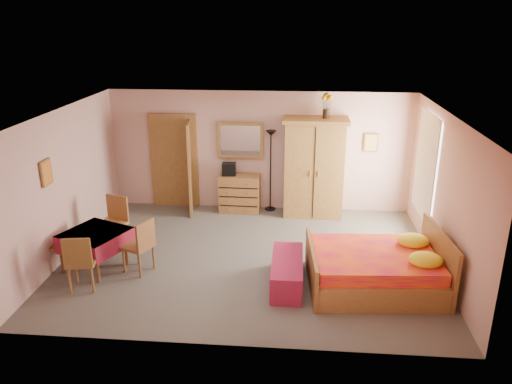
# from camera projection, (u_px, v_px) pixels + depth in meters

# --- Properties ---
(floor) EXTENTS (6.50, 6.50, 0.00)m
(floor) POSITION_uv_depth(u_px,v_px,m) (249.00, 258.00, 8.90)
(floor) COLOR #68635B
(floor) RESTS_ON ground
(ceiling) EXTENTS (6.50, 6.50, 0.00)m
(ceiling) POSITION_uv_depth(u_px,v_px,m) (248.00, 113.00, 8.02)
(ceiling) COLOR brown
(ceiling) RESTS_ON wall_back
(wall_back) EXTENTS (6.50, 0.10, 2.60)m
(wall_back) POSITION_uv_depth(u_px,v_px,m) (260.00, 151.00, 10.81)
(wall_back) COLOR #CE9F95
(wall_back) RESTS_ON floor
(wall_front) EXTENTS (6.50, 0.10, 2.60)m
(wall_front) POSITION_uv_depth(u_px,v_px,m) (228.00, 257.00, 6.12)
(wall_front) COLOR #CE9F95
(wall_front) RESTS_ON floor
(wall_left) EXTENTS (0.10, 5.00, 2.60)m
(wall_left) POSITION_uv_depth(u_px,v_px,m) (64.00, 184.00, 8.73)
(wall_left) COLOR #CE9F95
(wall_left) RESTS_ON floor
(wall_right) EXTENTS (0.10, 5.00, 2.60)m
(wall_right) POSITION_uv_depth(u_px,v_px,m) (445.00, 195.00, 8.20)
(wall_right) COLOR #CE9F95
(wall_right) RESTS_ON floor
(doorway) EXTENTS (1.06, 0.12, 2.15)m
(doorway) POSITION_uv_depth(u_px,v_px,m) (174.00, 162.00, 11.03)
(doorway) COLOR #9E6B35
(doorway) RESTS_ON floor
(window) EXTENTS (0.08, 1.40, 1.95)m
(window) POSITION_uv_depth(u_px,v_px,m) (426.00, 165.00, 9.28)
(window) COLOR white
(window) RESTS_ON wall_right
(picture_left) EXTENTS (0.04, 0.32, 0.42)m
(picture_left) POSITION_uv_depth(u_px,v_px,m) (46.00, 173.00, 8.03)
(picture_left) COLOR orange
(picture_left) RESTS_ON wall_left
(picture_back) EXTENTS (0.30, 0.04, 0.40)m
(picture_back) POSITION_uv_depth(u_px,v_px,m) (371.00, 143.00, 10.51)
(picture_back) COLOR #D8BF59
(picture_back) RESTS_ON wall_back
(chest_of_drawers) EXTENTS (0.88, 0.46, 0.83)m
(chest_of_drawers) POSITION_uv_depth(u_px,v_px,m) (240.00, 193.00, 10.89)
(chest_of_drawers) COLOR #9F6935
(chest_of_drawers) RESTS_ON floor
(wall_mirror) EXTENTS (0.99, 0.06, 0.78)m
(wall_mirror) POSITION_uv_depth(u_px,v_px,m) (240.00, 140.00, 10.70)
(wall_mirror) COLOR silver
(wall_mirror) RESTS_ON wall_back
(stereo) EXTENTS (0.30, 0.23, 0.27)m
(stereo) POSITION_uv_depth(u_px,v_px,m) (229.00, 169.00, 10.72)
(stereo) COLOR black
(stereo) RESTS_ON chest_of_drawers
(floor_lamp) EXTENTS (0.25, 0.25, 1.79)m
(floor_lamp) POSITION_uv_depth(u_px,v_px,m) (271.00, 171.00, 10.81)
(floor_lamp) COLOR black
(floor_lamp) RESTS_ON floor
(wardrobe) EXTENTS (1.35, 0.71, 2.11)m
(wardrobe) POSITION_uv_depth(u_px,v_px,m) (314.00, 168.00, 10.48)
(wardrobe) COLOR #AE7D3B
(wardrobe) RESTS_ON floor
(sunflower_vase) EXTENTS (0.21, 0.21, 0.51)m
(sunflower_vase) POSITION_uv_depth(u_px,v_px,m) (327.00, 106.00, 10.07)
(sunflower_vase) COLOR gold
(sunflower_vase) RESTS_ON wardrobe
(bed) EXTENTS (2.19, 1.78, 0.96)m
(bed) POSITION_uv_depth(u_px,v_px,m) (375.00, 259.00, 7.83)
(bed) COLOR red
(bed) RESTS_ON floor
(bench) EXTENTS (0.49, 1.32, 0.44)m
(bench) POSITION_uv_depth(u_px,v_px,m) (287.00, 272.00, 7.97)
(bench) COLOR maroon
(bench) RESTS_ON floor
(dining_table) EXTENTS (1.22, 1.22, 0.68)m
(dining_table) POSITION_uv_depth(u_px,v_px,m) (97.00, 250.00, 8.43)
(dining_table) COLOR maroon
(dining_table) RESTS_ON floor
(chair_south) EXTENTS (0.49, 0.49, 0.94)m
(chair_south) POSITION_uv_depth(u_px,v_px,m) (82.00, 261.00, 7.79)
(chair_south) COLOR #936131
(chair_south) RESTS_ON floor
(chair_north) EXTENTS (0.55, 0.55, 0.98)m
(chair_north) POSITION_uv_depth(u_px,v_px,m) (112.00, 224.00, 9.11)
(chair_north) COLOR #A96E39
(chair_north) RESTS_ON floor
(chair_west) EXTENTS (0.41, 0.41, 0.87)m
(chair_west) POSITION_uv_depth(u_px,v_px,m) (55.00, 244.00, 8.43)
(chair_west) COLOR brown
(chair_west) RESTS_ON floor
(chair_east) EXTENTS (0.56, 0.56, 0.94)m
(chair_east) POSITION_uv_depth(u_px,v_px,m) (138.00, 245.00, 8.31)
(chair_east) COLOR #965D32
(chair_east) RESTS_ON floor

